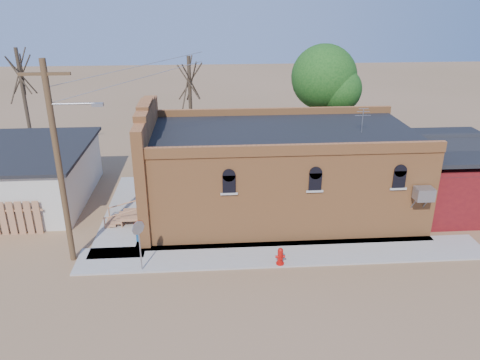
{
  "coord_description": "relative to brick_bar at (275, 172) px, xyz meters",
  "views": [
    {
      "loc": [
        -1.91,
        -17.71,
        11.49
      ],
      "look_at": [
        -0.32,
        4.35,
        2.4
      ],
      "focal_mm": 35.0,
      "sensor_mm": 36.0,
      "label": 1
    }
  ],
  "objects": [
    {
      "name": "sidewalk_south",
      "position": [
        -0.14,
        -4.59,
        -2.3
      ],
      "size": [
        19.0,
        2.2,
        0.08
      ],
      "primitive_type": "cube",
      "color": "#9E9991",
      "rests_on": "ground"
    },
    {
      "name": "utility_pole",
      "position": [
        -9.79,
        -4.29,
        2.43
      ],
      "size": [
        3.12,
        0.26,
        9.0
      ],
      "color": "#4E3B1F",
      "rests_on": "ground"
    },
    {
      "name": "tree_leafy",
      "position": [
        4.36,
        8.01,
        3.59
      ],
      "size": [
        4.4,
        4.4,
        8.15
      ],
      "color": "#4B392B",
      "rests_on": "ground"
    },
    {
      "name": "brick_bar",
      "position": [
        0.0,
        0.0,
        0.0
      ],
      "size": [
        16.4,
        7.97,
        6.3
      ],
      "color": "#CC7A3E",
      "rests_on": "ground"
    },
    {
      "name": "sidewalk_west",
      "position": [
        -7.94,
        0.51,
        -2.3
      ],
      "size": [
        2.6,
        10.0,
        0.08
      ],
      "primitive_type": "cube",
      "color": "#9E9991",
      "rests_on": "ground"
    },
    {
      "name": "stop_sign",
      "position": [
        -6.59,
        -5.49,
        -0.42
      ],
      "size": [
        0.47,
        0.53,
        2.39
      ],
      "rotation": [
        0.0,
        0.0,
        0.41
      ],
      "color": "gray",
      "rests_on": "sidewalk_south"
    },
    {
      "name": "ground",
      "position": [
        -1.64,
        -5.49,
        -2.34
      ],
      "size": [
        120.0,
        120.0,
        0.0
      ],
      "primitive_type": "plane",
      "color": "brown",
      "rests_on": "ground"
    },
    {
      "name": "fire_hydrant",
      "position": [
        -0.49,
        -5.5,
        -1.86
      ],
      "size": [
        0.46,
        0.44,
        0.81
      ],
      "rotation": [
        0.0,
        0.0,
        -0.18
      ],
      "color": "#B40E0A",
      "rests_on": "sidewalk_south"
    },
    {
      "name": "tree_bare_far",
      "position": [
        -15.64,
        8.51,
        4.02
      ],
      "size": [
        2.8,
        2.8,
        8.16
      ],
      "color": "#4B392B",
      "rests_on": "ground"
    },
    {
      "name": "red_shed",
      "position": [
        9.86,
        0.01,
        -0.07
      ],
      "size": [
        5.4,
        6.4,
        4.3
      ],
      "color": "#590F14",
      "rests_on": "ground"
    },
    {
      "name": "trash_barrel",
      "position": [
        -6.94,
        -2.85,
        -1.89
      ],
      "size": [
        0.59,
        0.59,
        0.74
      ],
      "primitive_type": "cylinder",
      "rotation": [
        0.0,
        0.0,
        0.29
      ],
      "color": "navy",
      "rests_on": "sidewalk_west"
    },
    {
      "name": "tree_bare_near",
      "position": [
        -4.64,
        7.51,
        3.62
      ],
      "size": [
        2.8,
        2.8,
        7.65
      ],
      "color": "#4B392B",
      "rests_on": "ground"
    }
  ]
}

